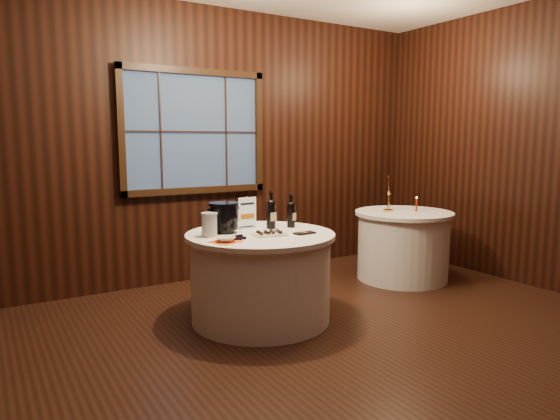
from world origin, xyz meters
TOP-DOWN VIEW (x-y plane):
  - ground at (0.00, 0.00)m, footprint 6.00×6.00m
  - back_wall at (0.00, 2.48)m, footprint 6.00×0.10m
  - main_table at (0.00, 1.00)m, footprint 1.28×1.28m
  - side_table at (2.00, 1.30)m, footprint 1.08×1.08m
  - sign_stand at (0.01, 1.27)m, footprint 0.18×0.09m
  - port_bottle_left at (0.19, 1.14)m, footprint 0.08×0.09m
  - port_bottle_right at (0.38, 1.10)m, footprint 0.07×0.09m
  - ice_bucket at (-0.26, 1.18)m, footprint 0.26×0.26m
  - chocolate_plate at (0.01, 0.87)m, footprint 0.30×0.22m
  - chocolate_box at (0.30, 0.77)m, footprint 0.18×0.10m
  - grape_bunch at (-0.28, 0.85)m, footprint 0.17×0.10m
  - glass_pitcher at (-0.43, 1.09)m, footprint 0.18×0.14m
  - orange_napkin at (-0.41, 0.81)m, footprint 0.26×0.26m
  - cracker_bowl at (-0.41, 0.81)m, footprint 0.20×0.20m
  - brass_candlestick at (1.86, 1.40)m, footprint 0.11×0.11m
  - red_candle at (2.13, 1.24)m, footprint 0.04×0.04m

SIDE VIEW (x-z plane):
  - ground at x=0.00m, z-range 0.00..0.00m
  - main_table at x=0.00m, z-range 0.00..0.77m
  - side_table at x=2.00m, z-range 0.00..0.77m
  - orange_napkin at x=-0.41m, z-range 0.77..0.77m
  - chocolate_box at x=0.30m, z-range 0.77..0.78m
  - chocolate_plate at x=0.01m, z-range 0.77..0.81m
  - grape_bunch at x=-0.28m, z-range 0.77..0.81m
  - cracker_bowl at x=-0.41m, z-range 0.77..0.81m
  - red_candle at x=2.13m, z-range 0.75..0.92m
  - sign_stand at x=0.01m, z-range 0.72..1.01m
  - glass_pitcher at x=-0.43m, z-range 0.77..0.97m
  - port_bottle_right at x=0.38m, z-range 0.75..1.06m
  - ice_bucket at x=-0.26m, z-range 0.78..1.04m
  - brass_candlestick at x=1.86m, z-range 0.71..1.12m
  - port_bottle_left at x=0.19m, z-range 0.75..1.09m
  - back_wall at x=0.00m, z-range 0.04..3.04m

